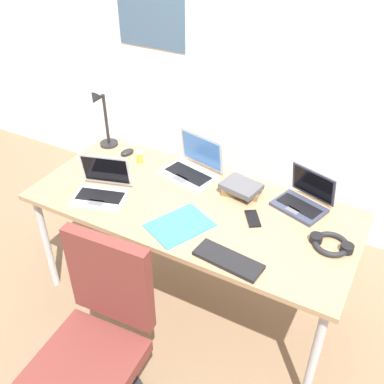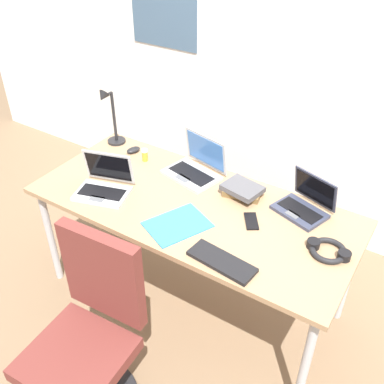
{
  "view_description": "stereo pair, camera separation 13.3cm",
  "coord_description": "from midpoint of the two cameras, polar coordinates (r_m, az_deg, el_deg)",
  "views": [
    {
      "loc": [
        0.93,
        -1.71,
        2.22
      ],
      "look_at": [
        0.0,
        0.0,
        0.82
      ],
      "focal_mm": 41.73,
      "sensor_mm": 36.0,
      "label": 1
    },
    {
      "loc": [
        1.05,
        -1.64,
        2.22
      ],
      "look_at": [
        0.0,
        0.0,
        0.82
      ],
      "focal_mm": 41.73,
      "sensor_mm": 36.0,
      "label": 2
    }
  ],
  "objects": [
    {
      "name": "ground_plane",
      "position": [
        2.95,
        -1.32,
        -13.07
      ],
      "size": [
        12.0,
        12.0,
        0.0
      ],
      "primitive_type": "plane",
      "color": "#7A6047"
    },
    {
      "name": "wall_back",
      "position": [
        3.09,
        8.99,
        17.96
      ],
      "size": [
        6.0,
        0.13,
        2.6
      ],
      "color": "silver",
      "rests_on": "ground_plane"
    },
    {
      "name": "desk",
      "position": [
        2.48,
        -1.53,
        -2.6
      ],
      "size": [
        1.8,
        0.8,
        0.74
      ],
      "color": "#9E7A56",
      "rests_on": "ground_plane"
    },
    {
      "name": "desk_lamp",
      "position": [
        2.94,
        -12.65,
        8.96
      ],
      "size": [
        0.12,
        0.18,
        0.4
      ],
      "color": "black",
      "rests_on": "desk"
    },
    {
      "name": "laptop_by_keyboard",
      "position": [
        2.46,
        12.55,
        -1.04
      ],
      "size": [
        0.32,
        0.29,
        0.2
      ],
      "color": "#33384C",
      "rests_on": "desk"
    },
    {
      "name": "laptop_front_right",
      "position": [
        2.66,
        -1.38,
        3.14
      ],
      "size": [
        0.36,
        0.31,
        0.24
      ],
      "color": "#B7BABC",
      "rests_on": "desk"
    },
    {
      "name": "laptop_back_left",
      "position": [
        2.55,
        -12.91,
        0.39
      ],
      "size": [
        0.35,
        0.31,
        0.22
      ],
      "color": "#B7BABC",
      "rests_on": "desk"
    },
    {
      "name": "external_keyboard",
      "position": [
        2.1,
        2.83,
        -8.71
      ],
      "size": [
        0.34,
        0.15,
        0.02
      ],
      "primitive_type": "cube",
      "rotation": [
        0.0,
        0.0,
        -0.11
      ],
      "color": "black",
      "rests_on": "desk"
    },
    {
      "name": "computer_mouse",
      "position": [
        2.92,
        -9.59,
        5.03
      ],
      "size": [
        0.08,
        0.11,
        0.03
      ],
      "primitive_type": "ellipsoid",
      "rotation": [
        0.0,
        0.0,
        -0.31
      ],
      "color": "black",
      "rests_on": "desk"
    },
    {
      "name": "cell_phone",
      "position": [
        2.35,
        6.17,
        -3.42
      ],
      "size": [
        0.13,
        0.15,
        0.01
      ],
      "primitive_type": "cube",
      "rotation": [
        0.0,
        0.0,
        0.59
      ],
      "color": "black",
      "rests_on": "desk"
    },
    {
      "name": "headphones",
      "position": [
        2.25,
        15.75,
        -6.45
      ],
      "size": [
        0.21,
        0.18,
        0.04
      ],
      "color": "black",
      "rests_on": "desk"
    },
    {
      "name": "pill_bottle",
      "position": [
        2.81,
        -8.05,
        4.47
      ],
      "size": [
        0.04,
        0.04,
        0.08
      ],
      "color": "gold",
      "rests_on": "desk"
    },
    {
      "name": "book_stack",
      "position": [
        2.51,
        4.8,
        0.47
      ],
      "size": [
        0.23,
        0.2,
        0.07
      ],
      "color": "brown",
      "rests_on": "desk"
    },
    {
      "name": "paper_folder_front_right",
      "position": [
        2.3,
        -3.22,
        -4.29
      ],
      "size": [
        0.34,
        0.38,
        0.01
      ],
      "primitive_type": "cube",
      "rotation": [
        0.0,
        0.0,
        -0.43
      ],
      "color": "#338CC6",
      "rests_on": "desk"
    },
    {
      "name": "office_chair",
      "position": [
        2.26,
        -13.78,
        -19.42
      ],
      "size": [
        0.52,
        0.55,
        0.97
      ],
      "color": "black",
      "rests_on": "ground_plane"
    }
  ]
}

